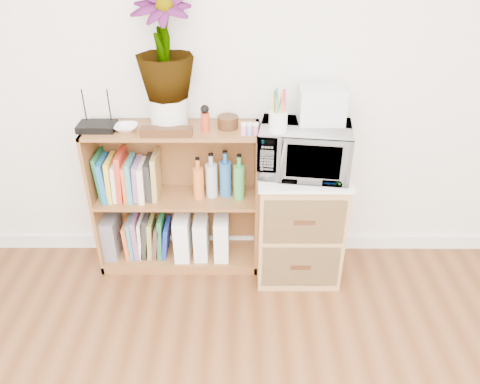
{
  "coord_description": "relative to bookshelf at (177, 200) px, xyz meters",
  "views": [
    {
      "loc": [
        0.05,
        -0.36,
        1.99
      ],
      "look_at": [
        0.04,
        1.95,
        0.62
      ],
      "focal_mm": 35.0,
      "sensor_mm": 36.0,
      "label": 1
    }
  ],
  "objects": [
    {
      "name": "small_appliance",
      "position": [
        0.84,
        -0.0,
        0.62
      ],
      "size": [
        0.25,
        0.21,
        0.2
      ],
      "primitive_type": "cube",
      "color": "silver",
      "rests_on": "microwave"
    },
    {
      "name": "file_box",
      "position": [
        -0.44,
        0.0,
        -0.27
      ],
      "size": [
        0.08,
        0.22,
        0.28
      ],
      "primitive_type": "cube",
      "color": "slate",
      "rests_on": "bookshelf"
    },
    {
      "name": "skirting_board",
      "position": [
        0.35,
        0.14,
        -0.42
      ],
      "size": [
        4.0,
        0.02,
        0.1
      ],
      "primitive_type": "cube",
      "color": "white",
      "rests_on": "ground"
    },
    {
      "name": "microwave",
      "position": [
        0.75,
        -0.08,
        0.38
      ],
      "size": [
        0.54,
        0.4,
        0.28
      ],
      "primitive_type": "imported",
      "rotation": [
        0.0,
        0.0,
        -0.14
      ],
      "color": "silver",
      "rests_on": "wicker_unit"
    },
    {
      "name": "liquor_bottles",
      "position": [
        0.31,
        0.0,
        0.17
      ],
      "size": [
        0.39,
        0.07,
        0.32
      ],
      "color": "orange",
      "rests_on": "bookshelf"
    },
    {
      "name": "router",
      "position": [
        -0.41,
        -0.02,
        0.49
      ],
      "size": [
        0.21,
        0.14,
        0.04
      ],
      "primitive_type": "cube",
      "color": "black",
      "rests_on": "bookshelf"
    },
    {
      "name": "potted_plant",
      "position": [
        -0.01,
        0.02,
        0.93
      ],
      "size": [
        0.32,
        0.32,
        0.57
      ],
      "primitive_type": "imported",
      "color": "#2E722D",
      "rests_on": "plant_pot"
    },
    {
      "name": "magazine_holder_mid",
      "position": [
        0.14,
        -0.01,
        -0.27
      ],
      "size": [
        0.09,
        0.22,
        0.27
      ],
      "primitive_type": "cube",
      "color": "white",
      "rests_on": "bookshelf"
    },
    {
      "name": "bookshelf",
      "position": [
        0.0,
        0.0,
        0.0
      ],
      "size": [
        1.0,
        0.3,
        0.95
      ],
      "primitive_type": "cube",
      "color": "brown",
      "rests_on": "ground"
    },
    {
      "name": "wooden_bowl",
      "position": [
        0.32,
        0.01,
        0.51
      ],
      "size": [
        0.12,
        0.12,
        0.07
      ],
      "primitive_type": "cylinder",
      "color": "#33190E",
      "rests_on": "bookshelf"
    },
    {
      "name": "magazine_holder_right",
      "position": [
        0.27,
        -0.01,
        -0.26
      ],
      "size": [
        0.09,
        0.23,
        0.29
      ],
      "primitive_type": "cube",
      "color": "white",
      "rests_on": "bookshelf"
    },
    {
      "name": "white_bowl",
      "position": [
        -0.25,
        -0.03,
        0.49
      ],
      "size": [
        0.13,
        0.13,
        0.03
      ],
      "primitive_type": "imported",
      "color": "white",
      "rests_on": "bookshelf"
    },
    {
      "name": "plant_pot",
      "position": [
        -0.01,
        0.02,
        0.56
      ],
      "size": [
        0.21,
        0.21,
        0.18
      ],
      "primitive_type": "cylinder",
      "color": "silver",
      "rests_on": "bookshelf"
    },
    {
      "name": "wicker_unit",
      "position": [
        0.75,
        -0.08,
        -0.12
      ],
      "size": [
        0.5,
        0.45,
        0.7
      ],
      "primitive_type": "cube",
      "color": "#9E7542",
      "rests_on": "ground"
    },
    {
      "name": "lower_books",
      "position": [
        -0.21,
        -0.0,
        -0.27
      ],
      "size": [
        0.29,
        0.19,
        0.3
      ],
      "color": "#DC5E26",
      "rests_on": "bookshelf"
    },
    {
      "name": "cookbooks",
      "position": [
        -0.28,
        0.0,
        0.15
      ],
      "size": [
        0.37,
        0.2,
        0.3
      ],
      "color": "#1B6737",
      "rests_on": "bookshelf"
    },
    {
      "name": "pen_cup",
      "position": [
        0.59,
        -0.15,
        0.58
      ],
      "size": [
        0.1,
        0.1,
        0.11
      ],
      "primitive_type": "cylinder",
      "color": "white",
      "rests_on": "microwave"
    },
    {
      "name": "trinket_box",
      "position": [
        -0.01,
        -0.1,
        0.5
      ],
      "size": [
        0.28,
        0.07,
        0.05
      ],
      "primitive_type": "cube",
      "color": "#36190E",
      "rests_on": "bookshelf"
    },
    {
      "name": "magazine_holder_left",
      "position": [
        0.02,
        -0.01,
        -0.26
      ],
      "size": [
        0.09,
        0.24,
        0.3
      ],
      "primitive_type": "cube",
      "color": "white",
      "rests_on": "bookshelf"
    },
    {
      "name": "kokeshi_doll",
      "position": [
        0.2,
        -0.04,
        0.53
      ],
      "size": [
        0.05,
        0.05,
        0.11
      ],
      "primitive_type": "cylinder",
      "color": "#B63416",
      "rests_on": "bookshelf"
    },
    {
      "name": "paint_jars",
      "position": [
        0.44,
        -0.09,
        0.5
      ],
      "size": [
        0.11,
        0.04,
        0.06
      ],
      "primitive_type": "cube",
      "color": "pink",
      "rests_on": "bookshelf"
    }
  ]
}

